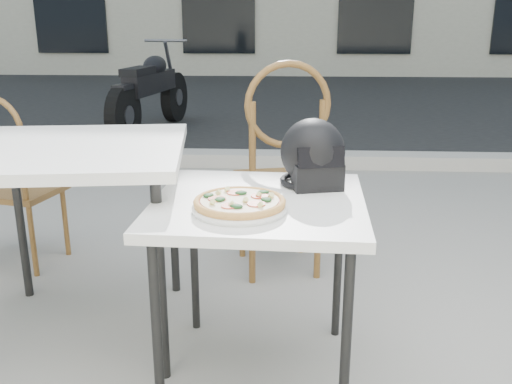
# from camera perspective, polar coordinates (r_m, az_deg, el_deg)

# --- Properties ---
(ground) EXTENTS (80.00, 80.00, 0.00)m
(ground) POSITION_cam_1_polar(r_m,az_deg,el_deg) (2.37, 6.85, -15.91)
(ground) COLOR gray
(ground) RESTS_ON ground
(street_asphalt) EXTENTS (30.00, 8.00, 0.00)m
(street_asphalt) POSITION_cam_1_polar(r_m,az_deg,el_deg) (9.08, 4.21, 8.97)
(street_asphalt) COLOR black
(street_asphalt) RESTS_ON ground
(curb) EXTENTS (30.00, 0.25, 0.12)m
(curb) POSITION_cam_1_polar(r_m,az_deg,el_deg) (5.14, 4.90, 3.26)
(curb) COLOR #A4A199
(curb) RESTS_ON ground
(cafe_table_main) EXTENTS (0.75, 0.75, 0.69)m
(cafe_table_main) POSITION_cam_1_polar(r_m,az_deg,el_deg) (1.98, 0.28, -2.44)
(cafe_table_main) COLOR white
(cafe_table_main) RESTS_ON ground
(plate) EXTENTS (0.37, 0.37, 0.02)m
(plate) POSITION_cam_1_polar(r_m,az_deg,el_deg) (1.84, -1.64, -1.64)
(plate) COLOR white
(plate) RESTS_ON cafe_table_main
(pizza) EXTENTS (0.39, 0.39, 0.04)m
(pizza) POSITION_cam_1_polar(r_m,az_deg,el_deg) (1.83, -1.65, -0.98)
(pizza) COLOR #D79A4E
(pizza) RESTS_ON plate
(helmet) EXTENTS (0.29, 0.30, 0.25)m
(helmet) POSITION_cam_1_polar(r_m,az_deg,el_deg) (2.12, 5.74, 3.61)
(helmet) COLOR black
(helmet) RESTS_ON cafe_table_main
(cafe_chair_main) EXTENTS (0.50, 0.50, 1.10)m
(cafe_chair_main) POSITION_cam_1_polar(r_m,az_deg,el_deg) (2.83, 2.68, 3.29)
(cafe_chair_main) COLOR brown
(cafe_chair_main) RESTS_ON ground
(cafe_table_side) EXTENTS (0.96, 0.96, 0.81)m
(cafe_table_side) POSITION_cam_1_polar(r_m,az_deg,el_deg) (2.34, -17.85, 2.74)
(cafe_table_side) COLOR white
(cafe_table_side) RESTS_ON ground
(cafe_chair_side) EXTENTS (0.43, 0.43, 0.94)m
(cafe_chair_side) POSITION_cam_1_polar(r_m,az_deg,el_deg) (3.18, -23.31, 1.73)
(cafe_chair_side) COLOR brown
(cafe_chair_side) RESTS_ON ground
(motorcycle) EXTENTS (0.60, 2.05, 1.03)m
(motorcycle) POSITION_cam_1_polar(r_m,az_deg,el_deg) (6.72, -10.45, 9.73)
(motorcycle) COLOR black
(motorcycle) RESTS_ON street_asphalt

